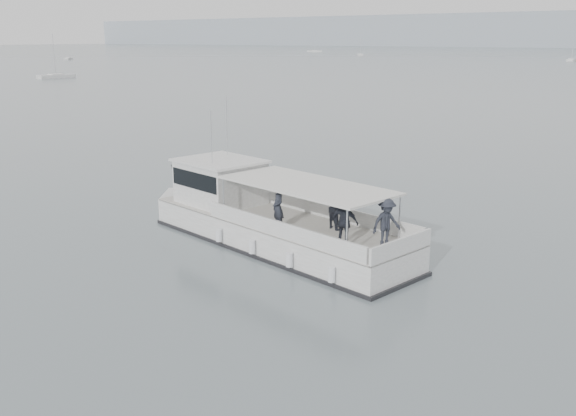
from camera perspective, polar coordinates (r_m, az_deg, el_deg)
The scene contains 2 objects.
ground at distance 26.05m, azimuth -2.69°, elevation -2.41°, with size 1400.00×1400.00×0.00m, color slate.
tour_boat at distance 25.20m, azimuth -2.72°, elevation -0.84°, with size 13.38×4.93×5.57m.
Camera 1 is at (16.20, -18.87, 7.74)m, focal length 40.00 mm.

